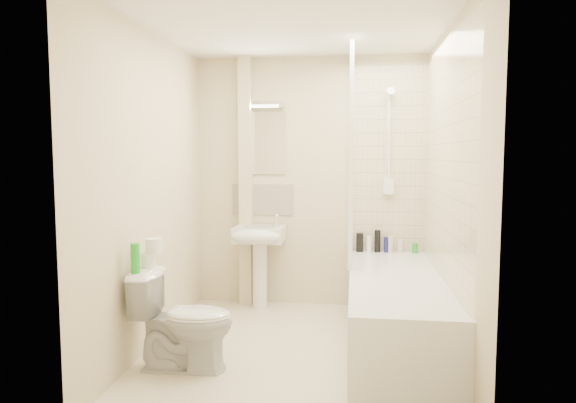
# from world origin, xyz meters

# --- Properties ---
(floor) EXTENTS (2.50, 2.50, 0.00)m
(floor) POSITION_xyz_m (0.00, 0.00, 0.00)
(floor) COLOR beige
(floor) RESTS_ON ground
(wall_back) EXTENTS (2.20, 0.02, 2.40)m
(wall_back) POSITION_xyz_m (0.00, 1.25, 1.20)
(wall_back) COLOR beige
(wall_back) RESTS_ON ground
(wall_left) EXTENTS (0.02, 2.50, 2.40)m
(wall_left) POSITION_xyz_m (-1.10, 0.00, 1.20)
(wall_left) COLOR beige
(wall_left) RESTS_ON ground
(wall_right) EXTENTS (0.02, 2.50, 2.40)m
(wall_right) POSITION_xyz_m (1.10, 0.00, 1.20)
(wall_right) COLOR beige
(wall_right) RESTS_ON ground
(ceiling) EXTENTS (2.20, 2.50, 0.02)m
(ceiling) POSITION_xyz_m (0.00, 0.00, 2.40)
(ceiling) COLOR white
(ceiling) RESTS_ON wall_back
(tile_back) EXTENTS (0.70, 0.01, 1.75)m
(tile_back) POSITION_xyz_m (0.75, 1.24, 1.42)
(tile_back) COLOR beige
(tile_back) RESTS_ON wall_back
(tile_right) EXTENTS (0.01, 2.10, 1.75)m
(tile_right) POSITION_xyz_m (1.09, 0.20, 1.42)
(tile_right) COLOR beige
(tile_right) RESTS_ON wall_right
(pipe_boxing) EXTENTS (0.12, 0.12, 2.40)m
(pipe_boxing) POSITION_xyz_m (-0.62, 1.19, 1.20)
(pipe_boxing) COLOR beige
(pipe_boxing) RESTS_ON ground
(splashback) EXTENTS (0.60, 0.02, 0.30)m
(splashback) POSITION_xyz_m (-0.46, 1.24, 1.03)
(splashback) COLOR beige
(splashback) RESTS_ON wall_back
(mirror) EXTENTS (0.46, 0.01, 0.60)m
(mirror) POSITION_xyz_m (-0.46, 1.24, 1.58)
(mirror) COLOR white
(mirror) RESTS_ON wall_back
(strip_light) EXTENTS (0.42, 0.07, 0.07)m
(strip_light) POSITION_xyz_m (-0.46, 1.22, 1.95)
(strip_light) COLOR silver
(strip_light) RESTS_ON wall_back
(bathtub) EXTENTS (0.70, 2.10, 0.55)m
(bathtub) POSITION_xyz_m (0.75, 0.20, 0.29)
(bathtub) COLOR white
(bathtub) RESTS_ON ground
(shower_screen) EXTENTS (0.04, 0.92, 1.80)m
(shower_screen) POSITION_xyz_m (0.40, 0.80, 1.45)
(shower_screen) COLOR white
(shower_screen) RESTS_ON bathtub
(shower_fixture) EXTENTS (0.10, 0.16, 0.99)m
(shower_fixture) POSITION_xyz_m (0.75, 1.19, 1.55)
(shower_fixture) COLOR white
(shower_fixture) RESTS_ON wall_back
(pedestal_sink) EXTENTS (0.47, 0.45, 0.90)m
(pedestal_sink) POSITION_xyz_m (-0.46, 1.01, 0.63)
(pedestal_sink) COLOR white
(pedestal_sink) RESTS_ON ground
(bottle_black_a) EXTENTS (0.07, 0.07, 0.18)m
(bottle_black_a) POSITION_xyz_m (0.49, 1.16, 0.64)
(bottle_black_a) COLOR black
(bottle_black_a) RESTS_ON bathtub
(bottle_white_a) EXTENTS (0.05, 0.05, 0.15)m
(bottle_white_a) POSITION_xyz_m (0.57, 1.16, 0.62)
(bottle_white_a) COLOR white
(bottle_white_a) RESTS_ON bathtub
(bottle_black_b) EXTENTS (0.06, 0.06, 0.21)m
(bottle_black_b) POSITION_xyz_m (0.65, 1.16, 0.65)
(bottle_black_b) COLOR black
(bottle_black_b) RESTS_ON bathtub
(bottle_blue) EXTENTS (0.05, 0.05, 0.15)m
(bottle_blue) POSITION_xyz_m (0.74, 1.16, 0.62)
(bottle_blue) COLOR navy
(bottle_blue) RESTS_ON bathtub
(bottle_cream) EXTENTS (0.05, 0.05, 0.15)m
(bottle_cream) POSITION_xyz_m (0.77, 1.16, 0.63)
(bottle_cream) COLOR beige
(bottle_cream) RESTS_ON bathtub
(bottle_white_b) EXTENTS (0.05, 0.05, 0.12)m
(bottle_white_b) POSITION_xyz_m (0.87, 1.16, 0.61)
(bottle_white_b) COLOR silver
(bottle_white_b) RESTS_ON bathtub
(bottle_green) EXTENTS (0.05, 0.05, 0.09)m
(bottle_green) POSITION_xyz_m (1.00, 1.16, 0.60)
(bottle_green) COLOR green
(bottle_green) RESTS_ON bathtub
(toilet) EXTENTS (0.42, 0.69, 0.69)m
(toilet) POSITION_xyz_m (-0.72, -0.40, 0.34)
(toilet) COLOR white
(toilet) RESTS_ON ground
(toilet_roll_lower) EXTENTS (0.10, 0.10, 0.10)m
(toilet_roll_lower) POSITION_xyz_m (-0.99, -0.34, 0.74)
(toilet_roll_lower) COLOR white
(toilet_roll_lower) RESTS_ON toilet
(toilet_roll_upper) EXTENTS (0.11, 0.11, 0.10)m
(toilet_roll_upper) POSITION_xyz_m (-0.95, -0.33, 0.84)
(toilet_roll_upper) COLOR white
(toilet_roll_upper) RESTS_ON toilet_roll_lower
(green_bottle) EXTENTS (0.06, 0.06, 0.20)m
(green_bottle) POSITION_xyz_m (-1.00, -0.52, 0.79)
(green_bottle) COLOR green
(green_bottle) RESTS_ON toilet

